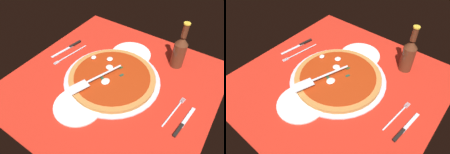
% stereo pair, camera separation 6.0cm
% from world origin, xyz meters
% --- Properties ---
extents(ground_plane, '(0.90, 0.90, 0.01)m').
position_xyz_m(ground_plane, '(0.00, 0.00, -0.00)').
color(ground_plane, red).
extents(checker_pattern, '(0.90, 0.90, 0.00)m').
position_xyz_m(checker_pattern, '(0.00, 0.00, 0.00)').
color(checker_pattern, silver).
rests_on(checker_pattern, ground_plane).
extents(pizza_pan, '(0.45, 0.45, 0.01)m').
position_xyz_m(pizza_pan, '(-0.01, -0.01, 0.01)').
color(pizza_pan, silver).
rests_on(pizza_pan, ground_plane).
extents(dinner_plate_left, '(0.21, 0.21, 0.01)m').
position_xyz_m(dinner_plate_left, '(-0.22, -0.03, 0.01)').
color(dinner_plate_left, white).
rests_on(dinner_plate_left, ground_plane).
extents(dinner_plate_right, '(0.21, 0.21, 0.01)m').
position_xyz_m(dinner_plate_right, '(0.20, -0.04, 0.01)').
color(dinner_plate_right, white).
rests_on(dinner_plate_right, ground_plane).
extents(pizza, '(0.41, 0.41, 0.03)m').
position_xyz_m(pizza, '(-0.01, -0.01, 0.02)').
color(pizza, '#BF7B39').
rests_on(pizza, pizza_pan).
extents(pizza_server, '(0.27, 0.12, 0.01)m').
position_xyz_m(pizza_server, '(0.07, -0.06, 0.05)').
color(pizza_server, silver).
rests_on(pizza_server, pizza).
extents(place_setting_near, '(0.24, 0.15, 0.01)m').
position_xyz_m(place_setting_near, '(-0.06, -0.33, 0.00)').
color(place_setting_near, white).
rests_on(place_setting_near, ground_plane).
extents(place_setting_far, '(0.22, 0.15, 0.01)m').
position_xyz_m(place_setting_far, '(0.02, 0.33, 0.00)').
color(place_setting_far, white).
rests_on(place_setting_far, ground_plane).
extents(beer_bottle, '(0.06, 0.06, 0.24)m').
position_xyz_m(beer_bottle, '(-0.28, 0.20, 0.10)').
color(beer_bottle, '#572C1A').
rests_on(beer_bottle, ground_plane).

